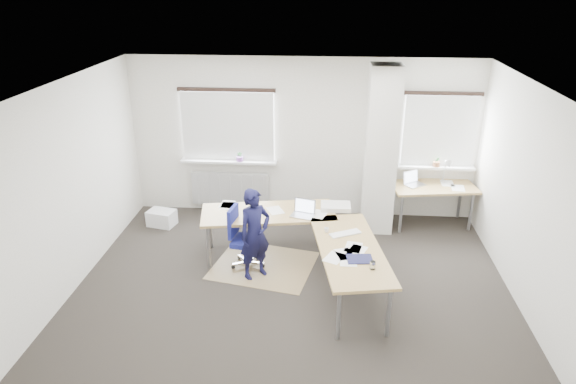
# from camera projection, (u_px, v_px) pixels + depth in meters

# --- Properties ---
(ground) EXTENTS (6.00, 6.00, 0.00)m
(ground) POSITION_uv_depth(u_px,v_px,m) (292.00, 287.00, 7.16)
(ground) COLOR #2B2722
(ground) RESTS_ON ground
(room_shell) EXTENTS (6.04, 5.04, 2.82)m
(room_shell) POSITION_uv_depth(u_px,v_px,m) (309.00, 159.00, 6.88)
(room_shell) COLOR beige
(room_shell) RESTS_ON ground
(floor_mat) EXTENTS (1.66, 1.49, 0.01)m
(floor_mat) POSITION_uv_depth(u_px,v_px,m) (264.00, 265.00, 7.70)
(floor_mat) COLOR olive
(floor_mat) RESTS_ON ground
(white_crate) EXTENTS (0.51, 0.41, 0.27)m
(white_crate) POSITION_uv_depth(u_px,v_px,m) (162.00, 218.00, 8.90)
(white_crate) COLOR white
(white_crate) RESTS_ON ground
(desk_main) EXTENTS (2.82, 2.63, 0.96)m
(desk_main) POSITION_uv_depth(u_px,v_px,m) (310.00, 230.00, 7.25)
(desk_main) COLOR #A08145
(desk_main) RESTS_ON ground
(desk_side) EXTENTS (1.49, 0.90, 1.22)m
(desk_side) POSITION_uv_depth(u_px,v_px,m) (433.00, 188.00, 8.70)
(desk_side) COLOR #A08145
(desk_side) RESTS_ON ground
(task_chair) EXTENTS (0.52, 0.51, 0.94)m
(task_chair) POSITION_uv_depth(u_px,v_px,m) (245.00, 250.00, 7.60)
(task_chair) COLOR navy
(task_chair) RESTS_ON ground
(person) EXTENTS (0.58, 0.56, 1.35)m
(person) POSITION_uv_depth(u_px,v_px,m) (255.00, 234.00, 7.19)
(person) COLOR black
(person) RESTS_ON ground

